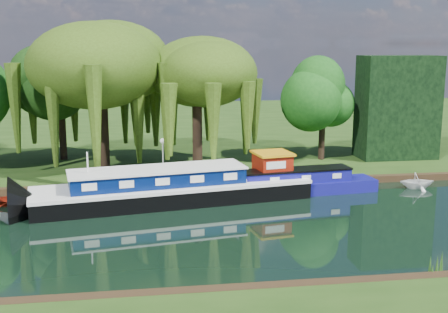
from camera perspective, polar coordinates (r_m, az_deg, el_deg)
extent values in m
plane|color=black|center=(29.03, -6.37, -7.46)|extent=(120.00, 120.00, 0.00)
cube|color=#1A360E|center=(62.15, -7.44, 2.87)|extent=(120.00, 52.00, 0.45)
cube|color=black|center=(33.88, -5.16, -3.94)|extent=(16.81, 6.37, 1.10)
cube|color=silver|center=(33.72, -5.18, -2.89)|extent=(16.92, 6.45, 0.20)
cube|color=#041446|center=(33.41, -6.72, -2.10)|extent=(10.49, 4.31, 0.87)
cube|color=silver|center=(33.30, -6.74, -1.28)|extent=(10.70, 4.52, 0.11)
cube|color=maroon|center=(35.44, 4.92, -0.87)|extent=(2.32, 2.32, 1.37)
cube|color=#C7890E|center=(35.29, 4.95, 0.34)|extent=(2.58, 2.58, 0.15)
cylinder|color=silver|center=(32.75, -13.66, -1.43)|extent=(0.09, 0.09, 2.19)
cube|color=navy|center=(35.64, 6.30, -3.33)|extent=(12.03, 3.39, 0.89)
cube|color=navy|center=(35.45, 6.33, -2.05)|extent=(8.43, 2.47, 0.74)
cube|color=black|center=(35.35, 6.34, -1.39)|extent=(8.54, 2.58, 0.10)
cube|color=silver|center=(33.74, 1.86, -2.61)|extent=(0.60, 0.12, 0.32)
cube|color=silver|center=(34.38, 5.18, -2.39)|extent=(0.60, 0.12, 0.32)
cube|color=silver|center=(35.14, 8.36, -2.16)|extent=(0.60, 0.12, 0.32)
cube|color=silver|center=(36.00, 11.40, -1.94)|extent=(0.60, 0.12, 0.32)
imported|color=maroon|center=(35.60, -20.05, -4.53)|extent=(3.36, 2.47, 0.67)
imported|color=silver|center=(39.07, 18.96, -3.08)|extent=(2.40, 2.12, 1.18)
cylinder|color=black|center=(41.31, -12.13, 2.94)|extent=(0.78, 0.78, 6.00)
ellipsoid|color=#2F440E|center=(40.92, -12.38, 8.95)|extent=(8.38, 8.38, 5.41)
cylinder|color=black|center=(39.95, -2.73, 2.27)|extent=(0.73, 0.73, 5.14)
ellipsoid|color=#2F440E|center=(39.53, -2.78, 7.59)|extent=(7.01, 7.01, 4.53)
cylinder|color=black|center=(45.24, -16.15, 3.54)|extent=(0.52, 0.52, 6.13)
ellipsoid|color=black|center=(44.99, -16.33, 6.71)|extent=(4.90, 4.90, 4.90)
cylinder|color=black|center=(44.26, 9.94, 3.08)|extent=(0.45, 0.45, 5.24)
ellipsoid|color=#124411|center=(44.01, 10.04, 5.84)|extent=(4.19, 4.19, 4.19)
cube|color=black|center=(46.19, 17.21, 4.81)|extent=(6.00, 3.00, 8.00)
cylinder|color=silver|center=(38.79, -6.21, -0.26)|extent=(0.10, 0.10, 2.20)
sphere|color=white|center=(38.55, -6.25, 1.60)|extent=(0.36, 0.36, 0.36)
cylinder|color=silver|center=(36.99, -13.05, -2.02)|extent=(0.16, 0.16, 1.00)
cylinder|color=silver|center=(37.03, -2.20, -1.71)|extent=(0.16, 0.16, 1.00)
cylinder|color=silver|center=(38.11, 6.81, -1.41)|extent=(0.16, 0.16, 1.00)
cone|color=#1D4913|center=(24.62, 21.28, -10.36)|extent=(1.20, 1.20, 1.10)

